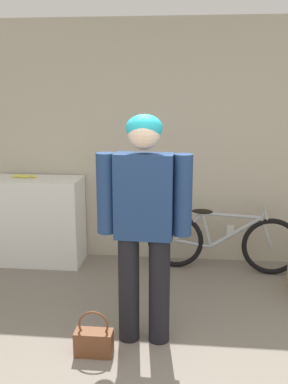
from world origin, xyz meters
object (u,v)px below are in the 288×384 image
bicycle (222,241)px  handbag (94,341)px  banana (24,176)px  person (144,216)px

bicycle → handbag: (-1.02, -1.65, -0.22)m
bicycle → banana: 2.22m
handbag → person: bearing=35.4°
bicycle → handbag: 1.95m
bicycle → handbag: bearing=-116.4°
person → handbag: 0.98m
person → handbag: bearing=-141.9°
person → banana: person is taller
person → bicycle: person is taller
person → bicycle: size_ratio=1.08×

